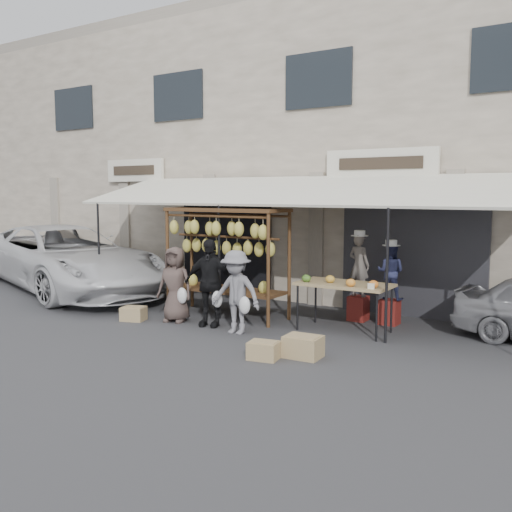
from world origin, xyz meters
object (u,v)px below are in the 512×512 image
(vendor_left, at_px, (359,265))
(vendor_right, at_px, (391,272))
(customer_left, at_px, (175,284))
(crate_near_b, at_px, (303,347))
(customer_mid, at_px, (209,283))
(banana_rack, at_px, (225,241))
(van, at_px, (63,241))
(crate_far, at_px, (133,314))
(produce_table, at_px, (344,285))
(crate_near_a, at_px, (264,351))
(customer_right, at_px, (236,292))

(vendor_left, distance_m, vendor_right, 0.65)
(customer_left, xyz_separation_m, crate_near_b, (3.30, -0.82, -0.58))
(vendor_left, xyz_separation_m, customer_left, (-3.02, -2.04, -0.37))
(vendor_right, relative_size, customer_mid, 0.65)
(vendor_right, bearing_deg, vendor_left, -3.74)
(banana_rack, bearing_deg, van, 173.87)
(crate_near_b, height_order, crate_far, crate_near_b)
(produce_table, height_order, crate_near_a, produce_table)
(customer_mid, distance_m, crate_near_a, 2.53)
(banana_rack, bearing_deg, vendor_left, 24.69)
(banana_rack, relative_size, produce_table, 1.53)
(vendor_right, height_order, crate_far, vendor_right)
(crate_near_b, bearing_deg, crate_far, 173.95)
(vendor_right, xyz_separation_m, customer_left, (-3.66, -2.06, -0.29))
(produce_table, height_order, van, van)
(vendor_left, bearing_deg, customer_mid, 52.94)
(vendor_left, relative_size, crate_near_b, 2.21)
(vendor_left, bearing_deg, customer_right, 67.45)
(crate_near_a, relative_size, crate_near_b, 0.81)
(customer_mid, distance_m, crate_near_b, 2.74)
(crate_far, bearing_deg, customer_left, 27.11)
(customer_left, height_order, van, van)
(produce_table, bearing_deg, banana_rack, -177.47)
(banana_rack, relative_size, vendor_left, 2.10)
(customer_right, bearing_deg, produce_table, 33.00)
(van, bearing_deg, customer_right, -84.19)
(customer_mid, height_order, crate_near_a, customer_mid)
(customer_mid, bearing_deg, produce_table, 7.75)
(banana_rack, relative_size, customer_mid, 1.55)
(vendor_right, xyz_separation_m, crate_far, (-4.43, -2.45, -0.89))
(crate_far, bearing_deg, vendor_right, 28.95)
(van, bearing_deg, vendor_left, -66.93)
(crate_near_b, bearing_deg, produce_table, 94.83)
(vendor_left, relative_size, customer_right, 0.82)
(vendor_right, distance_m, customer_right, 3.05)
(customer_mid, height_order, customer_right, customer_mid)
(banana_rack, distance_m, crate_far, 2.35)
(customer_left, bearing_deg, vendor_left, 21.92)
(vendor_right, height_order, customer_left, vendor_right)
(produce_table, xyz_separation_m, vendor_right, (0.51, 1.03, 0.17))
(banana_rack, distance_m, produce_table, 2.68)
(vendor_left, xyz_separation_m, crate_near_a, (-0.18, -3.29, -0.98))
(banana_rack, height_order, vendor_right, banana_rack)
(customer_mid, xyz_separation_m, crate_far, (-1.56, -0.46, -0.70))
(crate_near_a, distance_m, crate_far, 3.71)
(vendor_right, distance_m, crate_far, 5.14)
(vendor_left, xyz_separation_m, crate_far, (-3.78, -2.43, -0.98))
(customer_right, xyz_separation_m, crate_near_a, (1.28, -1.11, -0.62))
(crate_near_a, bearing_deg, customer_mid, 147.32)
(produce_table, bearing_deg, vendor_right, 63.43)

